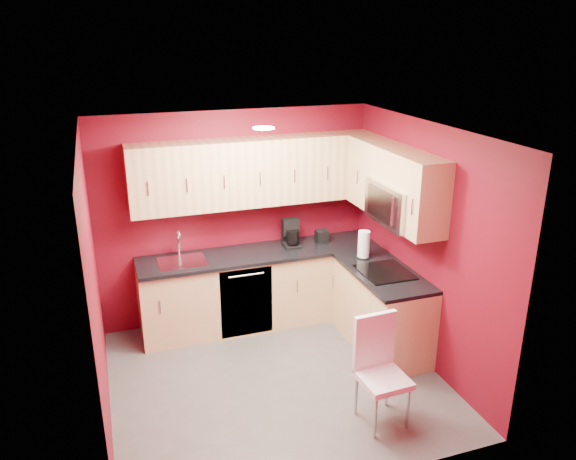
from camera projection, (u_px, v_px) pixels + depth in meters
floor at (276, 379)px, 5.66m from camera, size 3.20×3.20×0.00m
ceiling at (274, 132)px, 4.81m from camera, size 3.20×3.20×0.00m
wall_back at (236, 217)px, 6.57m from camera, size 3.20×0.00×3.20m
wall_front at (340, 347)px, 3.90m from camera, size 3.20×0.00×3.20m
wall_left at (95, 290)px, 4.75m from camera, size 0.00×3.00×3.00m
wall_right at (424, 245)px, 5.73m from camera, size 0.00×3.00×3.00m
base_cabinets_back at (261, 288)px, 6.64m from camera, size 2.80×0.60×0.87m
base_cabinets_right at (381, 310)px, 6.13m from camera, size 0.60×1.30×0.87m
countertop_back at (260, 253)px, 6.47m from camera, size 2.80×0.63×0.04m
countertop_right at (383, 273)px, 5.96m from camera, size 0.63×1.27×0.04m
upper_cabinets_back at (255, 172)px, 6.28m from camera, size 2.80×0.35×0.75m
upper_cabinets_right at (391, 176)px, 5.85m from camera, size 0.35×1.55×0.75m
microwave at (399, 203)px, 5.70m from camera, size 0.42×0.76×0.42m
cooktop at (385, 272)px, 5.92m from camera, size 0.50×0.55×0.01m
sink at (182, 258)px, 6.20m from camera, size 0.52×0.42×0.35m
dishwasher_front at (246, 302)px, 6.31m from camera, size 0.60×0.02×0.82m
downlight at (264, 128)px, 5.09m from camera, size 0.20×0.20×0.01m
coffee_maker at (292, 234)px, 6.57m from camera, size 0.20×0.27×0.32m
napkin_holder at (322, 236)px, 6.75m from camera, size 0.14×0.14×0.15m
paper_towel at (364, 244)px, 6.26m from camera, size 0.20×0.20×0.31m
dining_chair at (383, 374)px, 4.90m from camera, size 0.42×0.44×0.99m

